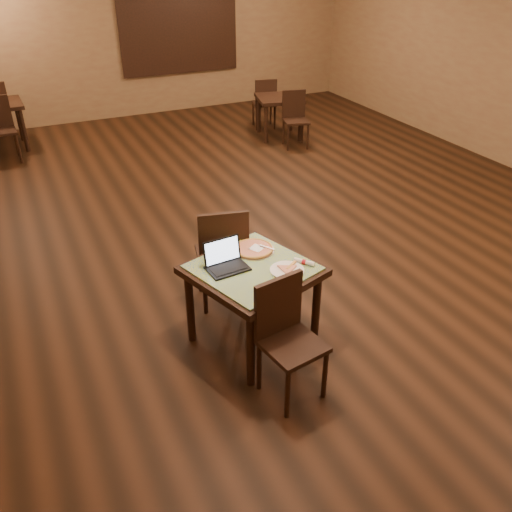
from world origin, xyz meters
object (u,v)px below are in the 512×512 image
laptop (225,260)px  other_table_a_chair_far (265,101)px  pizza_pan (254,250)px  other_table_a (279,104)px  chair_main_near (286,332)px  other_table_a_chair_near (295,115)px  tiled_table (253,277)px  other_table_b_chair_near (0,125)px  chair_main_far (223,252)px

laptop → other_table_a_chair_far: 6.15m
pizza_pan → other_table_a: pizza_pan is taller
chair_main_near → other_table_a_chair_near: 5.77m
tiled_table → other_table_a: size_ratio=1.28×
chair_main_near → other_table_b_chair_near: size_ratio=0.98×
pizza_pan → chair_main_near: bearing=-98.9°
tiled_table → chair_main_far: size_ratio=1.12×
tiled_table → other_table_a: bearing=42.2°
chair_main_near → laptop: (-0.19, 0.72, 0.28)m
pizza_pan → other_table_b_chair_near: bearing=107.7°
other_table_a_chair_near → other_table_b_chair_near: 4.68m
laptop → pizza_pan: laptop is taller
other_table_b_chair_near → chair_main_far: bearing=-74.4°
other_table_a → pizza_pan: bearing=-105.8°
other_table_a → other_table_a_chair_near: (0.02, -0.53, -0.07)m
tiled_table → other_table_a_chair_near: (2.83, 4.40, -0.15)m
other_table_a → other_table_b_chair_near: other_table_b_chair_near is taller
tiled_table → other_table_a_chair_near: other_table_a_chair_near is taller
other_table_a_chair_near → other_table_b_chair_near: bearing=177.1°
chair_main_far → laptop: chair_main_far is taller
chair_main_near → laptop: laptop is taller
chair_main_far → other_table_a: bearing=-110.2°
other_table_a → chair_main_near: bearing=-103.0°
other_table_a → other_table_b_chair_near: bearing=-176.6°
pizza_pan → other_table_a_chair_near: bearing=56.9°
other_table_a_chair_near → chair_main_far: bearing=-112.9°
laptop → other_table_a_chair_near: laptop is taller
laptop → other_table_b_chair_near: 5.85m
chair_main_far → other_table_a_chair_far: bearing=-107.0°
laptop → chair_main_far: bearing=65.6°
laptop → other_table_b_chair_near: laptop is taller
chair_main_far → other_table_a_chair_far: (2.81, 4.85, -0.07)m
tiled_table → other_table_a: tiled_table is taller
other_table_a → other_table_a_chair_near: bearing=-73.9°
chair_main_near → chair_main_far: bearing=80.7°
laptop → other_table_a_chair_near: (3.03, 4.30, -0.31)m
pizza_pan → other_table_a_chair_far: bearing=62.9°
tiled_table → other_table_a_chair_near: bearing=39.2°
chair_main_near → other_table_a_chair_near: chair_main_near is taller
tiled_table → other_table_a: 5.68m
chair_main_far → other_table_a: chair_main_far is taller
pizza_pan → other_table_a_chair_near: 4.97m
chair_main_near → other_table_a: chair_main_near is taller
chair_main_far → other_table_a: (2.83, 4.32, -0.00)m
tiled_table → other_table_a_chair_far: other_table_a_chair_far is taller
tiled_table → pizza_pan: (0.12, 0.24, 0.11)m
other_table_a → other_table_a_chair_near: size_ratio=1.00×
chair_main_far → other_table_a_chair_far: size_ratio=1.14×
other_table_a → other_table_a_chair_near: other_table_a_chair_near is taller
chair_main_near → laptop: bearing=94.9°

